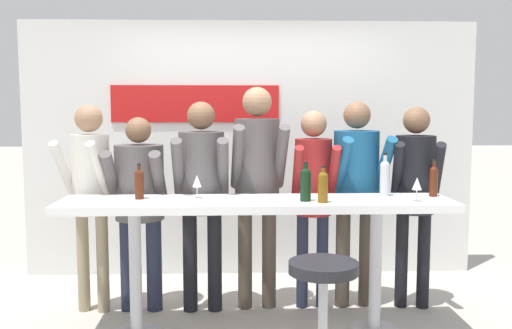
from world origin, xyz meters
name	(u,v)px	position (x,y,z in m)	size (l,w,h in m)	color
back_wall	(250,149)	(-0.01, 1.58, 1.26)	(4.47, 0.12, 2.52)	silver
tasting_table	(256,219)	(0.00, 0.00, 0.87)	(2.87, 0.57, 1.01)	white
bar_stool	(323,300)	(0.39, -0.69, 0.49)	(0.46, 0.46, 0.73)	#B2B2B7
person_far_left	(90,183)	(-1.33, 0.50, 1.07)	(0.42, 0.55, 1.70)	gray
person_left	(139,194)	(-0.94, 0.51, 0.98)	(0.49, 0.56, 1.60)	#23283D
person_center_left	(202,183)	(-0.43, 0.48, 1.07)	(0.44, 0.55, 1.73)	black
person_center	(257,172)	(0.03, 0.53, 1.15)	(0.47, 0.59, 1.84)	#473D33
person_center_right	(313,185)	(0.49, 0.53, 1.04)	(0.37, 0.49, 1.65)	#23283D
person_right	(356,181)	(0.85, 0.55, 1.07)	(0.49, 0.59, 1.73)	#473D33
person_far_right	(415,183)	(1.33, 0.50, 1.05)	(0.45, 0.57, 1.68)	black
wine_bottle_0	(139,183)	(-0.86, 0.07, 1.13)	(0.07, 0.07, 0.26)	#4C1E0F
wine_bottle_1	(434,180)	(1.35, 0.10, 1.13)	(0.06, 0.06, 0.28)	#4C1E0F
wine_bottle_2	(385,176)	(0.98, 0.14, 1.16)	(0.07, 0.07, 0.33)	#B7BCC1
wine_bottle_3	(306,183)	(0.35, -0.07, 1.14)	(0.08, 0.08, 0.28)	black
wine_bottle_4	(323,185)	(0.47, -0.14, 1.13)	(0.07, 0.07, 0.26)	brown
wine_glass_0	(417,184)	(1.14, -0.13, 1.13)	(0.07, 0.07, 0.18)	silver
wine_glass_1	(197,182)	(-0.44, 0.07, 1.13)	(0.07, 0.07, 0.18)	silver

